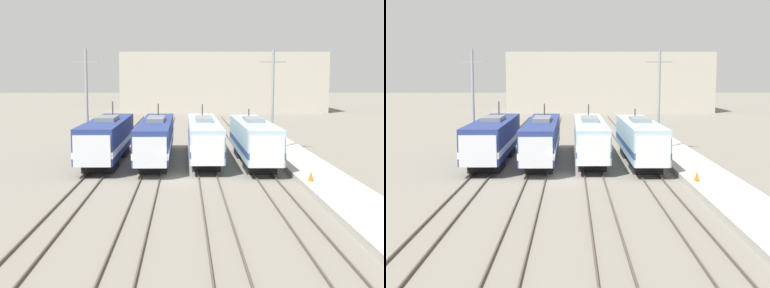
# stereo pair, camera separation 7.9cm
# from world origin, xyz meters

# --- Properties ---
(ground_plane) EXTENTS (400.00, 400.00, 0.00)m
(ground_plane) POSITION_xyz_m (0.00, 0.00, 0.00)
(ground_plane) COLOR slate
(rail_pair_far_left) EXTENTS (1.51, 120.00, 0.15)m
(rail_pair_far_left) POSITION_xyz_m (-6.59, 0.00, 0.07)
(rail_pair_far_left) COLOR #4C4238
(rail_pair_far_left) RESTS_ON ground_plane
(rail_pair_center_left) EXTENTS (1.51, 120.00, 0.15)m
(rail_pair_center_left) POSITION_xyz_m (-2.20, 0.00, 0.07)
(rail_pair_center_left) COLOR #4C4238
(rail_pair_center_left) RESTS_ON ground_plane
(rail_pair_center_right) EXTENTS (1.51, 120.00, 0.15)m
(rail_pair_center_right) POSITION_xyz_m (2.20, 0.00, 0.07)
(rail_pair_center_right) COLOR #4C4238
(rail_pair_center_right) RESTS_ON ground_plane
(rail_pair_far_right) EXTENTS (1.51, 120.00, 0.15)m
(rail_pair_far_right) POSITION_xyz_m (6.59, 0.00, 0.07)
(rail_pair_far_right) COLOR #4C4238
(rail_pair_far_right) RESTS_ON ground_plane
(locomotive_far_left) EXTENTS (3.14, 16.99, 5.32)m
(locomotive_far_left) POSITION_xyz_m (-6.59, 7.66, 2.14)
(locomotive_far_left) COLOR black
(locomotive_far_left) RESTS_ON ground_plane
(locomotive_center_left) EXTENTS (2.81, 18.72, 5.08)m
(locomotive_center_left) POSITION_xyz_m (-2.20, 7.96, 2.10)
(locomotive_center_left) COLOR black
(locomotive_center_left) RESTS_ON ground_plane
(locomotive_center_right) EXTENTS (2.79, 18.56, 4.96)m
(locomotive_center_right) POSITION_xyz_m (2.20, 8.94, 2.06)
(locomotive_center_right) COLOR #232326
(locomotive_center_right) RESTS_ON ground_plane
(locomotive_far_right) EXTENTS (2.87, 16.48, 4.66)m
(locomotive_far_right) POSITION_xyz_m (6.59, 6.91, 2.12)
(locomotive_far_right) COLOR #232326
(locomotive_far_right) RESTS_ON ground_plane
(catenary_tower_left) EXTENTS (2.57, 0.28, 10.43)m
(catenary_tower_left) POSITION_xyz_m (-9.45, 13.79, 5.52)
(catenary_tower_left) COLOR gray
(catenary_tower_left) RESTS_ON ground_plane
(catenary_tower_right) EXTENTS (2.57, 0.28, 10.43)m
(catenary_tower_right) POSITION_xyz_m (9.33, 13.79, 5.52)
(catenary_tower_right) COLOR gray
(catenary_tower_right) RESTS_ON ground_plane
(platform) EXTENTS (4.00, 120.00, 0.44)m
(platform) POSITION_xyz_m (10.68, 0.00, 0.22)
(platform) COLOR #A8A59E
(platform) RESTS_ON ground_plane
(traffic_cone) EXTENTS (0.39, 0.39, 0.70)m
(traffic_cone) POSITION_xyz_m (9.32, -3.33, 0.79)
(traffic_cone) COLOR orange
(traffic_cone) RESTS_ON platform
(depot_building) EXTENTS (43.19, 15.96, 12.59)m
(depot_building) POSITION_xyz_m (8.66, 77.96, 6.30)
(depot_building) COLOR #B2AD9E
(depot_building) RESTS_ON ground_plane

